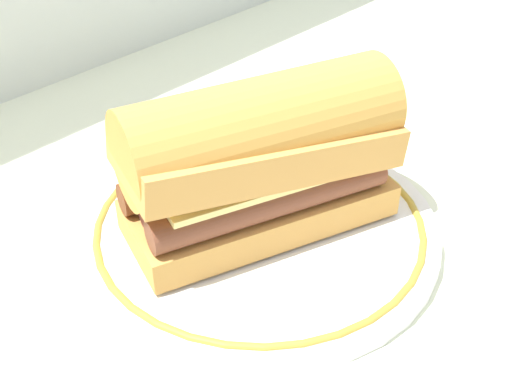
# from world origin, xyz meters

# --- Properties ---
(ground_plane) EXTENTS (1.50, 1.50, 0.00)m
(ground_plane) POSITION_xyz_m (0.00, 0.00, 0.00)
(ground_plane) COLOR silver
(plate) EXTENTS (0.29, 0.29, 0.01)m
(plate) POSITION_xyz_m (-0.00, 0.04, 0.01)
(plate) COLOR white
(plate) RESTS_ON ground_plane
(sausage_sandwich) EXTENTS (0.22, 0.15, 0.12)m
(sausage_sandwich) POSITION_xyz_m (-0.00, 0.04, 0.08)
(sausage_sandwich) COLOR gold
(sausage_sandwich) RESTS_ON plate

